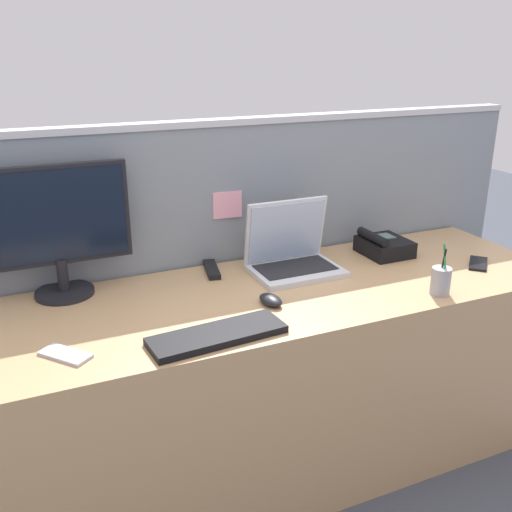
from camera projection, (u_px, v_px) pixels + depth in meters
name	position (u px, v px, depth m)	size (l,w,h in m)	color
ground_plane	(261.00, 462.00, 2.22)	(10.00, 10.00, 0.00)	#424751
desk	(262.00, 383.00, 2.10)	(2.26, 0.67, 0.71)	tan
cubicle_divider	(223.00, 277.00, 2.32)	(2.67, 0.08, 1.25)	gray
desktop_monitor	(56.00, 224.00, 1.89)	(0.48, 0.20, 0.44)	black
laptop	(292.00, 252.00, 2.16)	(0.32, 0.24, 0.26)	silver
desk_phone	(383.00, 246.00, 2.33)	(0.17, 0.19, 0.10)	black
keyboard_main	(217.00, 335.00, 1.67)	(0.40, 0.13, 0.02)	black
computer_mouse_left_hand	(271.00, 300.00, 1.89)	(0.06, 0.10, 0.03)	black
pen_cup	(441.00, 281.00, 1.95)	(0.07, 0.07, 0.18)	#99999E
cell_phone_silver_slab	(65.00, 355.00, 1.58)	(0.06, 0.15, 0.01)	#B7BAC1
cell_phone_black_slab	(478.00, 263.00, 2.23)	(0.06, 0.15, 0.01)	black
tv_remote	(212.00, 269.00, 2.16)	(0.04, 0.17, 0.02)	black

